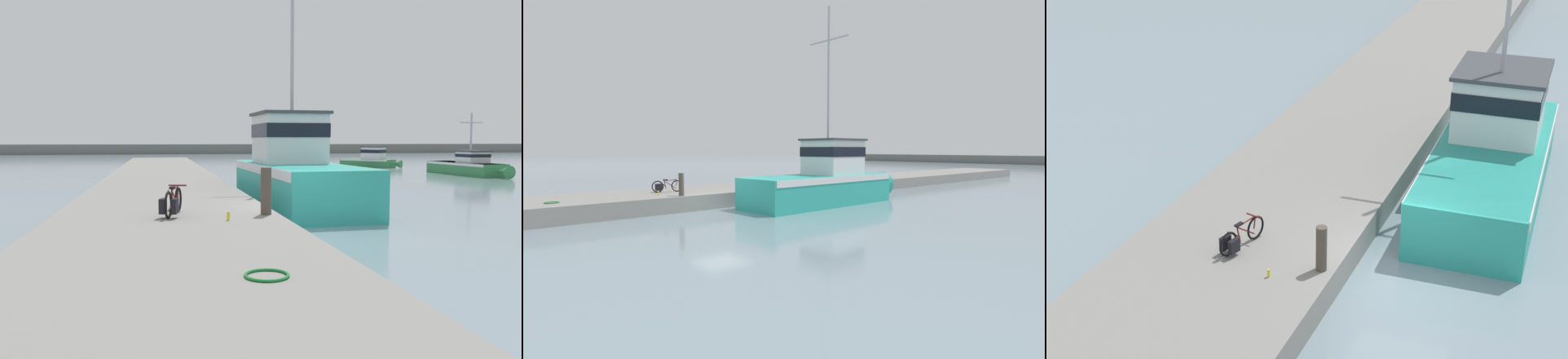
% 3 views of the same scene
% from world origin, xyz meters
% --- Properties ---
extents(ground_plane, '(320.00, 320.00, 0.00)m').
position_xyz_m(ground_plane, '(0.00, 0.00, 0.00)').
color(ground_plane, gray).
extents(dock_pier, '(5.40, 80.00, 0.79)m').
position_xyz_m(dock_pier, '(-3.89, 0.00, 0.40)').
color(dock_pier, gray).
rests_on(dock_pier, ground_plane).
extents(fishing_boat_main, '(3.39, 10.99, 11.02)m').
position_xyz_m(fishing_boat_main, '(1.18, 6.26, 1.36)').
color(fishing_boat_main, teal).
rests_on(fishing_boat_main, ground_plane).
extents(bicycle_touring, '(0.69, 1.62, 0.70)m').
position_xyz_m(bicycle_touring, '(-3.77, -1.16, 1.11)').
color(bicycle_touring, black).
rests_on(bicycle_touring, dock_pier).
extents(mooring_post, '(0.26, 0.26, 1.14)m').
position_xyz_m(mooring_post, '(-1.53, -1.30, 1.36)').
color(mooring_post, '#51473D').
rests_on(mooring_post, dock_pier).
extents(hose_coil, '(0.61, 0.61, 0.04)m').
position_xyz_m(hose_coil, '(-2.69, -6.81, 0.81)').
color(hose_coil, '#197A2D').
rests_on(hose_coil, dock_pier).
extents(water_bottle_on_curb, '(0.06, 0.06, 0.20)m').
position_xyz_m(water_bottle_on_curb, '(-2.55, -2.05, 0.89)').
color(water_bottle_on_curb, yellow).
rests_on(water_bottle_on_curb, dock_pier).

